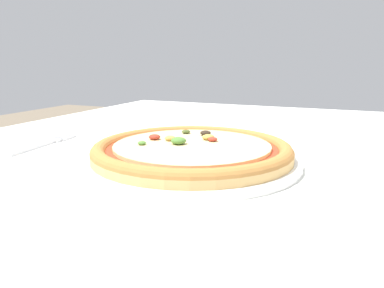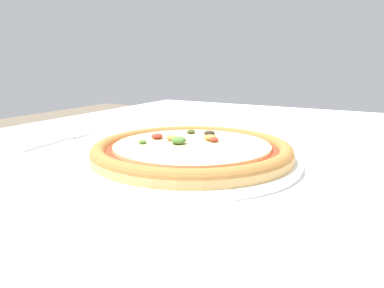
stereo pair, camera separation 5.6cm
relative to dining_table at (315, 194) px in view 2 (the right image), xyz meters
name	(u,v)px [view 2 (the right image)]	position (x,y,z in m)	size (l,w,h in m)	color
dining_table	(315,194)	(0.00, 0.00, 0.00)	(1.35, 1.15, 0.71)	brown
pizza_plate	(192,152)	(-0.15, -0.16, 0.09)	(0.32, 0.32, 0.04)	white
fork	(58,140)	(-0.45, -0.15, 0.07)	(0.04, 0.17, 0.00)	silver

